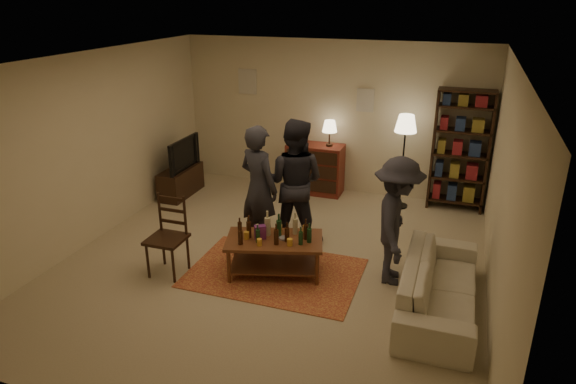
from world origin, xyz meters
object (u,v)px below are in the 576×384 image
at_px(sofa, 440,286).
at_px(person_by_sofa, 397,222).
at_px(tv_stand, 181,175).
at_px(bookshelf, 460,150).
at_px(coffee_table, 274,243).
at_px(floor_lamp, 406,130).
at_px(person_left, 259,188).
at_px(person_right, 294,182).
at_px(dining_chair, 169,232).
at_px(dresser, 315,167).

height_order(sofa, person_by_sofa, person_by_sofa).
xyz_separation_m(tv_stand, bookshelf, (4.69, 0.98, 0.65)).
bearing_deg(bookshelf, person_by_sofa, -103.35).
height_order(coffee_table, floor_lamp, floor_lamp).
xyz_separation_m(sofa, person_left, (-2.56, 0.82, 0.59)).
xyz_separation_m(person_left, person_by_sofa, (1.96, -0.34, -0.08)).
distance_m(floor_lamp, person_left, 2.76).
height_order(bookshelf, sofa, bookshelf).
bearing_deg(person_by_sofa, person_right, 60.66).
distance_m(person_left, person_right, 0.52).
relative_size(bookshelf, person_left, 1.13).
height_order(bookshelf, floor_lamp, bookshelf).
height_order(dining_chair, floor_lamp, floor_lamp).
bearing_deg(sofa, coffee_table, 86.21).
xyz_separation_m(bookshelf, floor_lamp, (-0.88, -0.25, 0.32)).
xyz_separation_m(coffee_table, dresser, (-0.32, 2.98, 0.04)).
distance_m(dining_chair, person_right, 1.89).
distance_m(dresser, person_right, 2.04).
bearing_deg(dining_chair, dresser, 73.32).
bearing_deg(person_left, tv_stand, -8.82).
bearing_deg(dresser, coffee_table, -83.93).
bearing_deg(tv_stand, person_by_sofa, -22.99).
relative_size(tv_stand, person_left, 0.59).
relative_size(tv_stand, person_right, 0.57).
xyz_separation_m(bookshelf, person_left, (-2.60, -2.36, -0.14)).
relative_size(floor_lamp, person_right, 0.87).
height_order(bookshelf, person_right, bookshelf).
bearing_deg(dining_chair, coffee_table, 15.98).
relative_size(dresser, person_left, 0.76).
distance_m(bookshelf, sofa, 3.26).
bearing_deg(bookshelf, dining_chair, -135.06).
distance_m(tv_stand, dresser, 2.43).
bearing_deg(dresser, bookshelf, 1.57).
bearing_deg(sofa, bookshelf, -0.82).
xyz_separation_m(coffee_table, person_by_sofa, (1.48, 0.34, 0.38)).
relative_size(floor_lamp, sofa, 0.77).
relative_size(dining_chair, person_by_sofa, 0.65).
bearing_deg(tv_stand, person_left, -33.46).
height_order(floor_lamp, person_right, person_right).
distance_m(floor_lamp, person_right, 2.26).
relative_size(coffee_table, bookshelf, 0.68).
height_order(tv_stand, sofa, tv_stand).
relative_size(dining_chair, tv_stand, 1.01).
height_order(coffee_table, person_right, person_right).
bearing_deg(dresser, floor_lamp, -6.74).
height_order(tv_stand, person_right, person_right).
xyz_separation_m(dresser, person_right, (0.25, -1.98, 0.44)).
xyz_separation_m(coffee_table, sofa, (2.08, -0.14, -0.13)).
xyz_separation_m(dining_chair, person_left, (0.83, 1.06, 0.33)).
distance_m(person_left, person_by_sofa, 1.99).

